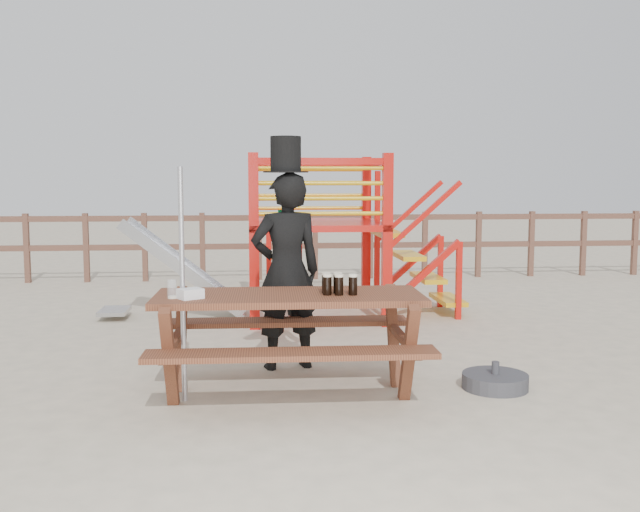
{
  "coord_description": "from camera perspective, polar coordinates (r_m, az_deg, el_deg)",
  "views": [
    {
      "loc": [
        -0.61,
        -5.64,
        1.79
      ],
      "look_at": [
        -0.0,
        0.8,
        1.09
      ],
      "focal_mm": 40.0,
      "sensor_mm": 36.0,
      "label": 1
    }
  ],
  "objects": [
    {
      "name": "ground",
      "position": [
        5.95,
        0.78,
        -11.34
      ],
      "size": [
        60.0,
        60.0,
        0.0
      ],
      "primitive_type": "plane",
      "color": "beige",
      "rests_on": "ground"
    },
    {
      "name": "back_fence",
      "position": [
        12.7,
        -2.63,
        1.42
      ],
      "size": [
        15.09,
        0.09,
        1.2
      ],
      "color": "brown",
      "rests_on": "ground"
    },
    {
      "name": "playground_fort",
      "position": [
        9.28,
        -0.84,
        1.74
      ],
      "size": [
        4.71,
        1.84,
        2.1
      ],
      "color": "red",
      "rests_on": "ground"
    },
    {
      "name": "picnic_table",
      "position": [
        5.93,
        -2.48,
        -6.05
      ],
      "size": [
        2.23,
        1.56,
        0.85
      ],
      "rotation": [
        0.0,
        0.0,
        -0.02
      ],
      "color": "brown",
      "rests_on": "ground"
    },
    {
      "name": "man_with_hat",
      "position": [
        6.7,
        -2.71,
        -0.8
      ],
      "size": [
        0.76,
        0.58,
        2.18
      ],
      "rotation": [
        0.0,
        0.0,
        3.36
      ],
      "color": "black",
      "rests_on": "ground"
    },
    {
      "name": "metal_pole",
      "position": [
        5.79,
        -10.95,
        -2.35
      ],
      "size": [
        0.04,
        0.04,
        1.89
      ],
      "primitive_type": "cylinder",
      "color": "#B2B2B7",
      "rests_on": "ground"
    },
    {
      "name": "parasol_base",
      "position": [
        6.38,
        13.83,
        -9.7
      ],
      "size": [
        0.56,
        0.56,
        0.24
      ],
      "color": "#343439",
      "rests_on": "ground"
    },
    {
      "name": "paper_bag",
      "position": [
        5.72,
        -10.33,
        -2.98
      ],
      "size": [
        0.23,
        0.21,
        0.08
      ],
      "primitive_type": "cube",
      "rotation": [
        0.0,
        0.0,
        0.54
      ],
      "color": "white",
      "rests_on": "picnic_table"
    },
    {
      "name": "stout_pints",
      "position": [
        5.84,
        1.34,
        -2.24
      ],
      "size": [
        0.28,
        0.2,
        0.17
      ],
      "color": "black",
      "rests_on": "picnic_table"
    },
    {
      "name": "empty_glasses",
      "position": [
        5.75,
        -11.76,
        -2.67
      ],
      "size": [
        0.07,
        0.07,
        0.15
      ],
      "color": "silver",
      "rests_on": "picnic_table"
    }
  ]
}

